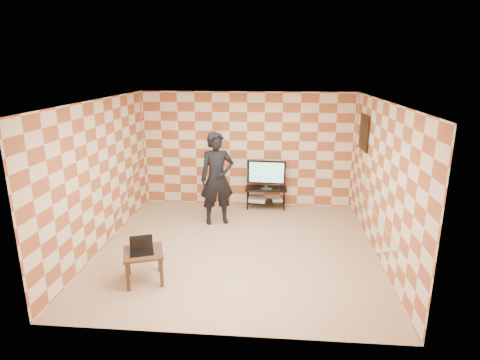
% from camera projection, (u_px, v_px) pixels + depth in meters
% --- Properties ---
extents(floor, '(5.00, 5.00, 0.00)m').
position_uv_depth(floor, '(237.00, 248.00, 7.45)').
color(floor, tan).
rests_on(floor, ground).
extents(wall_back, '(5.00, 0.02, 2.70)m').
position_uv_depth(wall_back, '(247.00, 150.00, 9.47)').
color(wall_back, beige).
rests_on(wall_back, ground).
extents(wall_front, '(5.00, 0.02, 2.70)m').
position_uv_depth(wall_front, '(217.00, 237.00, 4.68)').
color(wall_front, beige).
rests_on(wall_front, ground).
extents(wall_left, '(0.02, 5.00, 2.70)m').
position_uv_depth(wall_left, '(100.00, 175.00, 7.28)').
color(wall_left, beige).
rests_on(wall_left, ground).
extents(wall_right, '(0.02, 5.00, 2.70)m').
position_uv_depth(wall_right, '(382.00, 182.00, 6.87)').
color(wall_right, beige).
rests_on(wall_right, ground).
extents(ceiling, '(5.00, 5.00, 0.02)m').
position_uv_depth(ceiling, '(237.00, 101.00, 6.70)').
color(ceiling, white).
rests_on(ceiling, wall_back).
extents(wall_art, '(0.04, 0.72, 0.72)m').
position_uv_depth(wall_art, '(364.00, 133.00, 8.19)').
color(wall_art, black).
rests_on(wall_art, wall_right).
extents(tv_stand, '(0.97, 0.44, 0.50)m').
position_uv_depth(tv_stand, '(266.00, 193.00, 9.47)').
color(tv_stand, black).
rests_on(tv_stand, floor).
extents(tv, '(0.90, 0.19, 0.65)m').
position_uv_depth(tv, '(266.00, 173.00, 9.33)').
color(tv, black).
rests_on(tv, tv_stand).
extents(dvd_player, '(0.46, 0.36, 0.07)m').
position_uv_depth(dvd_player, '(257.00, 200.00, 9.50)').
color(dvd_player, silver).
rests_on(dvd_player, tv_stand).
extents(game_console, '(0.26, 0.21, 0.05)m').
position_uv_depth(game_console, '(277.00, 200.00, 9.51)').
color(game_console, silver).
rests_on(game_console, tv_stand).
extents(side_table, '(0.76, 0.76, 0.50)m').
position_uv_depth(side_table, '(144.00, 257.00, 6.23)').
color(side_table, '#3C271A').
rests_on(side_table, floor).
extents(laptop, '(0.42, 0.38, 0.23)m').
position_uv_depth(laptop, '(142.00, 249.00, 6.18)').
color(laptop, black).
rests_on(laptop, side_table).
extents(person, '(0.83, 0.67, 1.97)m').
position_uv_depth(person, '(217.00, 179.00, 8.41)').
color(person, black).
rests_on(person, floor).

